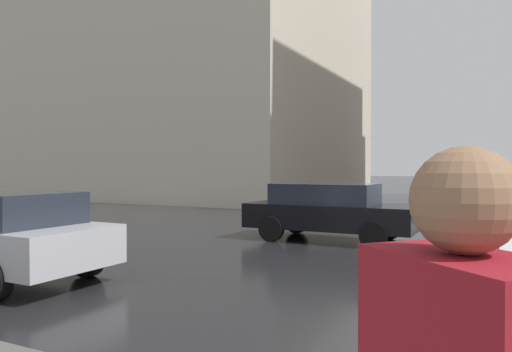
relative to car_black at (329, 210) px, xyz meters
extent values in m
cube|color=silver|center=(-1.50, -3.02, -0.75)|extent=(13.00, 0.50, 0.01)
cube|color=beige|center=(15.80, 16.17, 9.47)|extent=(17.59, 22.44, 20.46)
cube|color=black|center=(0.00, -0.04, -0.15)|extent=(1.75, 4.10, 0.60)
cube|color=#232833|center=(0.00, 0.11, 0.40)|extent=(1.54, 2.46, 0.50)
cylinder|color=black|center=(0.83, -1.29, -0.45)|extent=(0.20, 0.62, 0.62)
cylinder|color=black|center=(-0.83, -1.29, -0.45)|extent=(0.20, 0.62, 0.62)
cylinder|color=black|center=(0.83, 1.21, -0.45)|extent=(0.20, 0.62, 0.62)
cylinder|color=black|center=(-0.83, 1.21, -0.45)|extent=(0.20, 0.62, 0.62)
cylinder|color=black|center=(-5.67, 2.27, -0.45)|extent=(0.20, 0.62, 0.62)
sphere|color=#936B4C|center=(-10.37, -3.73, 0.96)|extent=(0.22, 0.22, 0.22)
camera|label=1|loc=(-11.42, -3.80, 1.03)|focal=33.72mm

